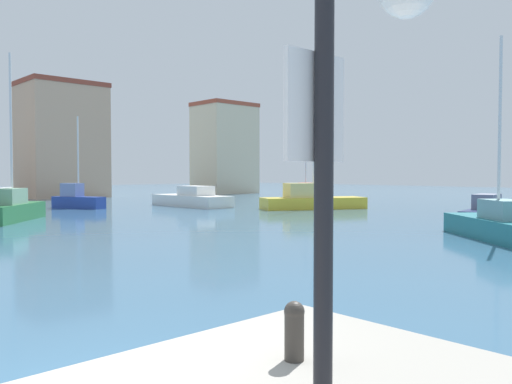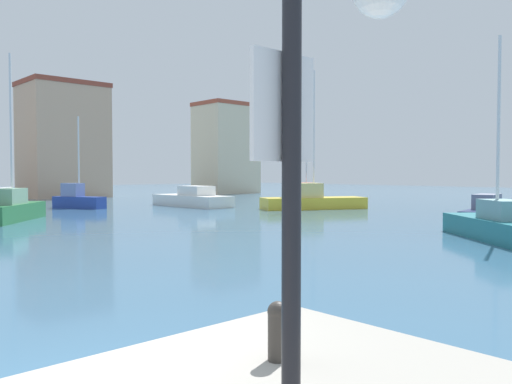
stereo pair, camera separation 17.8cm
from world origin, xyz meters
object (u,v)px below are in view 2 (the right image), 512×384
(sailboat_red_outer_mooring, at_px, (306,195))
(motorboat_white_near_pier, at_px, (193,199))
(mooring_bollard, at_px, (278,328))
(sailboat_blue_mid_harbor, at_px, (78,199))
(sailboat_green_distant_north, at_px, (12,208))
(motorboat_navy_center_channel, at_px, (486,210))
(sailboat_yellow_far_right, at_px, (311,200))
(sailboat_teal_far_left, at_px, (498,225))

(sailboat_red_outer_mooring, bearing_deg, motorboat_white_near_pier, 164.93)
(mooring_bollard, bearing_deg, sailboat_blue_mid_harbor, 68.89)
(mooring_bollard, xyz_separation_m, sailboat_green_distant_north, (6.07, 26.47, -0.49))
(mooring_bollard, bearing_deg, motorboat_white_near_pier, 55.35)
(mooring_bollard, xyz_separation_m, motorboat_white_near_pier, (20.78, 30.06, -0.62))
(motorboat_navy_center_channel, xyz_separation_m, sailboat_red_outer_mooring, (4.11, 17.62, 0.16))
(sailboat_blue_mid_harbor, height_order, motorboat_white_near_pier, sailboat_blue_mid_harbor)
(sailboat_blue_mid_harbor, height_order, sailboat_yellow_far_right, sailboat_yellow_far_right)
(motorboat_white_near_pier, bearing_deg, sailboat_teal_far_left, -97.57)
(sailboat_blue_mid_harbor, relative_size, sailboat_red_outer_mooring, 1.07)
(sailboat_teal_far_left, xyz_separation_m, sailboat_red_outer_mooring, (13.65, 22.16, 0.07))
(sailboat_blue_mid_harbor, xyz_separation_m, motorboat_white_near_pier, (7.64, -3.97, -0.14))
(motorboat_white_near_pier, bearing_deg, motorboat_navy_center_channel, -73.03)
(motorboat_white_near_pier, relative_size, sailboat_red_outer_mooring, 1.18)
(sailboat_teal_far_left, distance_m, sailboat_red_outer_mooring, 26.03)
(motorboat_navy_center_channel, relative_size, sailboat_green_distant_north, 0.66)
(sailboat_blue_mid_harbor, distance_m, sailboat_red_outer_mooring, 19.20)
(mooring_bollard, bearing_deg, motorboat_navy_center_channel, 19.69)
(sailboat_green_distant_north, bearing_deg, sailboat_red_outer_mooring, 1.84)
(mooring_bollard, distance_m, sailboat_yellow_far_right, 33.51)
(sailboat_yellow_far_right, bearing_deg, motorboat_navy_center_channel, -82.69)
(mooring_bollard, relative_size, motorboat_white_near_pier, 0.07)
(mooring_bollard, distance_m, sailboat_teal_far_left, 18.21)
(sailboat_yellow_far_right, bearing_deg, sailboat_teal_far_left, -115.60)
(motorboat_white_near_pier, height_order, sailboat_teal_far_left, sailboat_teal_far_left)
(sailboat_blue_mid_harbor, distance_m, sailboat_teal_far_left, 29.23)
(sailboat_green_distant_north, bearing_deg, sailboat_teal_far_left, -61.91)
(motorboat_white_near_pier, bearing_deg, sailboat_blue_mid_harbor, 152.55)
(mooring_bollard, distance_m, sailboat_blue_mid_harbor, 36.48)
(sailboat_blue_mid_harbor, distance_m, sailboat_green_distant_north, 10.35)
(motorboat_navy_center_channel, bearing_deg, motorboat_white_near_pier, 106.97)
(motorboat_navy_center_channel, bearing_deg, mooring_bollard, -160.31)
(sailboat_yellow_far_right, relative_size, sailboat_red_outer_mooring, 1.58)
(sailboat_blue_mid_harbor, height_order, sailboat_teal_far_left, sailboat_teal_far_left)
(motorboat_white_near_pier, relative_size, sailboat_teal_far_left, 0.94)
(motorboat_navy_center_channel, bearing_deg, sailboat_teal_far_left, -154.55)
(sailboat_blue_mid_harbor, bearing_deg, mooring_bollard, -111.11)
(mooring_bollard, height_order, sailboat_teal_far_left, sailboat_teal_far_left)
(mooring_bollard, xyz_separation_m, sailboat_yellow_far_right, (25.45, 21.79, -0.52))
(sailboat_yellow_far_right, distance_m, motorboat_navy_center_channel, 12.23)
(sailboat_red_outer_mooring, bearing_deg, sailboat_green_distant_north, -178.16)
(sailboat_blue_mid_harbor, bearing_deg, sailboat_teal_far_left, -81.49)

